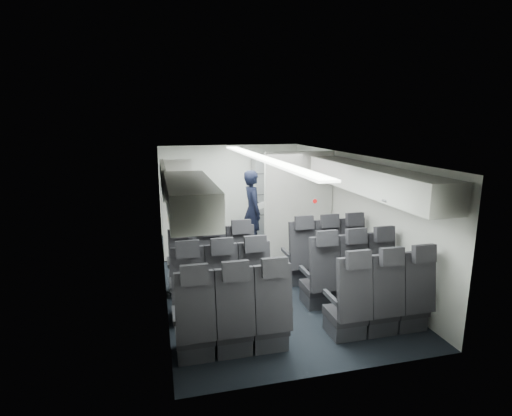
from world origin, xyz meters
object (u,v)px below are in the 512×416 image
seat_row_front (270,263)px  carry_on_bag (177,181)px  boarding_door (164,210)px  seat_row_mid (287,284)px  flight_attendant (253,211)px  galley_unit (270,194)px  seat_row_rear (310,313)px

seat_row_front → carry_on_bag: (-1.43, 0.52, 1.37)m
boarding_door → carry_on_bag: carry_on_bag is taller
seat_row_mid → seat_row_front: bearing=90.0°
boarding_door → flight_attendant: boarding_door is taller
flight_attendant → carry_on_bag: bearing=129.0°
seat_row_front → galley_unit: size_ratio=1.75×
seat_row_front → boarding_door: 2.71m
carry_on_bag → seat_row_front: bearing=-31.2°
boarding_door → carry_on_bag: size_ratio=4.95×
boarding_door → flight_attendant: bearing=-5.8°
seat_row_mid → boarding_door: boarding_door is taller
galley_unit → carry_on_bag: bearing=-131.1°
seat_row_mid → seat_row_rear: same height
seat_row_front → boarding_door: size_ratio=1.79×
galley_unit → flight_attendant: size_ratio=1.10×
seat_row_front → galley_unit: (0.95, 3.25, 0.55)m
seat_row_rear → galley_unit: galley_unit is taller
seat_row_rear → carry_on_bag: (-1.43, 2.32, 1.37)m
boarding_door → carry_on_bag: 1.77m
carry_on_bag → boarding_door: bearing=86.5°
seat_row_front → seat_row_mid: (0.00, -0.90, 0.00)m
carry_on_bag → seat_row_mid: bearing=-56.0°
boarding_door → flight_attendant: 1.82m
seat_row_mid → seat_row_rear: bearing=-90.0°
seat_row_mid → carry_on_bag: 2.44m
seat_row_mid → boarding_door: 3.45m
galley_unit → seat_row_front: bearing=-106.3°
seat_row_mid → galley_unit: bearing=77.1°
seat_row_front → boarding_door: bearing=128.2°
flight_attendant → carry_on_bag: (-1.60, -1.38, 0.91)m
galley_unit → flight_attendant: galley_unit is taller
seat_row_rear → seat_row_mid: bearing=90.0°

